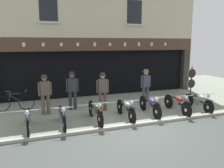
{
  "coord_description": "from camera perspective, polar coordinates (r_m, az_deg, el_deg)",
  "views": [
    {
      "loc": [
        -3.78,
        -7.12,
        3.04
      ],
      "look_at": [
        -0.24,
        2.7,
        1.13
      ],
      "focal_mm": 36.28,
      "sensor_mm": 36.0,
      "label": 1
    }
  ],
  "objects": [
    {
      "name": "motorcycle_far_right",
      "position": [
        11.06,
        21.02,
        -4.06
      ],
      "size": [
        0.62,
        1.96,
        0.9
      ],
      "rotation": [
        0.0,
        0.0,
        3.11
      ],
      "color": "black",
      "rests_on": "ground"
    },
    {
      "name": "advert_board_near",
      "position": [
        12.69,
        -12.72,
        3.91
      ],
      "size": [
        0.75,
        0.03,
        0.92
      ],
      "color": "silver"
    },
    {
      "name": "leaning_bicycle",
      "position": [
        11.21,
        -23.42,
        -4.27
      ],
      "size": [
        1.74,
        0.5,
        0.94
      ],
      "rotation": [
        0.0,
        0.0,
        -1.67
      ],
      "color": "black",
      "rests_on": "ground"
    },
    {
      "name": "motorcycle_center",
      "position": [
        9.17,
        3.52,
        -6.23
      ],
      "size": [
        0.62,
        1.96,
        0.91
      ],
      "rotation": [
        0.0,
        0.0,
        3.11
      ],
      "color": "black",
      "rests_on": "ground"
    },
    {
      "name": "ground",
      "position": [
        7.84,
        11.15,
        -12.95
      ],
      "size": [
        23.93,
        22.0,
        0.18
      ],
      "color": "gray"
    },
    {
      "name": "salesman_left",
      "position": [
        10.0,
        -16.51,
        -2.12
      ],
      "size": [
        0.56,
        0.33,
        1.71
      ],
      "rotation": [
        0.0,
        0.0,
        3.25
      ],
      "color": "brown",
      "rests_on": "ground"
    },
    {
      "name": "motorcycle_left",
      "position": [
        8.51,
        -12.44,
        -7.86
      ],
      "size": [
        0.62,
        1.94,
        0.89
      ],
      "rotation": [
        0.0,
        0.0,
        3.11
      ],
      "color": "black",
      "rests_on": "ground"
    },
    {
      "name": "motorcycle_far_left",
      "position": [
        8.5,
        -20.39,
        -8.29
      ],
      "size": [
        0.62,
        1.94,
        0.9
      ],
      "rotation": [
        0.0,
        0.0,
        3.14
      ],
      "color": "black",
      "rests_on": "ground"
    },
    {
      "name": "motorcycle_center_right",
      "position": [
        9.77,
        9.54,
        -5.23
      ],
      "size": [
        0.62,
        2.06,
        0.94
      ],
      "rotation": [
        0.0,
        0.0,
        3.07
      ],
      "color": "black",
      "rests_on": "ground"
    },
    {
      "name": "shopkeeper_center",
      "position": [
        10.44,
        -9.95,
        -1.22
      ],
      "size": [
        0.56,
        0.34,
        1.74
      ],
      "rotation": [
        0.0,
        0.0,
        3.08
      ],
      "color": "#2D2D33",
      "rests_on": "ground"
    },
    {
      "name": "tyre_sign_pole",
      "position": [
        13.81,
        19.39,
        1.23
      ],
      "size": [
        0.54,
        0.06,
        1.71
      ],
      "color": "#232328",
      "rests_on": "ground"
    },
    {
      "name": "shop_facade",
      "position": [
        14.69,
        -4.82,
        5.2
      ],
      "size": [
        12.23,
        4.42,
        6.37
      ],
      "color": "black",
      "rests_on": "ground"
    },
    {
      "name": "salesman_right",
      "position": [
        10.11,
        -2.38,
        -1.5
      ],
      "size": [
        0.56,
        0.34,
        1.73
      ],
      "rotation": [
        0.0,
        0.0,
        3.02
      ],
      "color": "#47423D",
      "rests_on": "ground"
    },
    {
      "name": "assistant_far_right",
      "position": [
        11.53,
        8.49,
        -0.13
      ],
      "size": [
        0.56,
        0.35,
        1.72
      ],
      "rotation": [
        0.0,
        0.0,
        3.2
      ],
      "color": "#3D424C",
      "rests_on": "ground"
    },
    {
      "name": "motorcycle_right",
      "position": [
        10.33,
        16.13,
        -4.69
      ],
      "size": [
        0.62,
        2.08,
        0.92
      ],
      "rotation": [
        0.0,
        0.0,
        3.08
      ],
      "color": "black",
      "rests_on": "ground"
    },
    {
      "name": "motorcycle_center_left",
      "position": [
        8.82,
        -4.19,
        -6.82
      ],
      "size": [
        0.62,
        2.12,
        0.93
      ],
      "rotation": [
        0.0,
        0.0,
        3.11
      ],
      "color": "black",
      "rests_on": "ground"
    }
  ]
}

